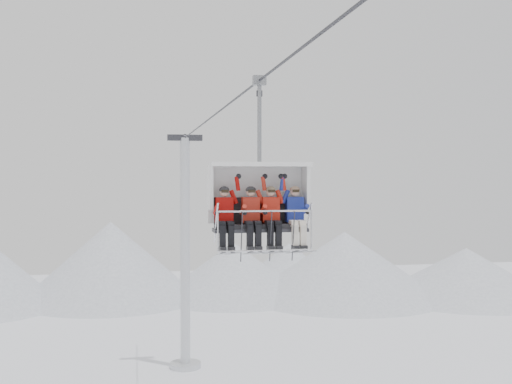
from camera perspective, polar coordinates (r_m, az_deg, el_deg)
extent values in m
cone|color=silver|center=(59.48, -12.78, -5.95)|extent=(16.00, 16.00, 7.00)
cone|color=silver|center=(59.25, -2.04, -6.92)|extent=(14.00, 14.00, 5.00)
cone|color=silver|center=(59.59, 7.86, -6.40)|extent=(18.00, 18.00, 6.00)
cone|color=silver|center=(62.28, 18.17, -6.81)|extent=(16.00, 16.00, 4.50)
cone|color=silver|center=(63.35, 2.95, -6.61)|extent=(12.00, 12.00, 4.50)
cylinder|color=silver|center=(37.32, -6.32, -5.43)|extent=(0.56, 0.56, 13.30)
cylinder|color=silver|center=(38.64, -6.29, -15.04)|extent=(1.80, 1.80, 0.30)
cube|color=#323237|center=(37.12, -6.35, 4.82)|extent=(2.00, 0.35, 0.35)
cylinder|color=#323237|center=(15.37, 0.00, 9.66)|extent=(0.06, 50.00, 0.06)
cube|color=black|center=(14.75, 0.38, -3.04)|extent=(2.07, 0.55, 0.10)
cube|color=black|center=(14.98, 0.19, -1.62)|extent=(2.07, 0.10, 0.60)
cube|color=#323237|center=(14.76, 0.38, -3.38)|extent=(2.17, 0.60, 0.08)
cube|color=white|center=(15.18, 0.03, -0.15)|extent=(2.31, 0.10, 1.38)
cube|color=white|center=(14.78, 0.32, 2.47)|extent=(2.31, 0.90, 0.10)
cylinder|color=silver|center=(14.19, 0.80, -1.72)|extent=(2.11, 0.04, 0.04)
cylinder|color=silver|center=(14.19, 0.86, -5.24)|extent=(2.11, 0.04, 0.04)
cylinder|color=gray|center=(14.85, 0.30, 6.20)|extent=(0.10, 0.10, 1.93)
cube|color=gray|center=(14.97, 0.30, 9.89)|extent=(0.30, 0.18, 0.22)
cube|color=#AC0C08|center=(14.63, -2.86, -1.62)|extent=(0.40, 0.26, 0.58)
sphere|color=tan|center=(14.57, -2.84, 0.00)|extent=(0.22, 0.22, 0.22)
cube|color=black|center=(14.22, -2.99, -3.95)|extent=(0.13, 0.15, 0.47)
cube|color=black|center=(14.25, -2.23, -3.94)|extent=(0.13, 0.15, 0.47)
cube|color=#B0B3BA|center=(14.16, -2.93, -5.51)|extent=(0.09, 1.69, 0.26)
cube|color=#B0B3BA|center=(14.19, -2.17, -5.49)|extent=(0.09, 1.69, 0.26)
cube|color=red|center=(14.72, -0.49, -1.60)|extent=(0.40, 0.26, 0.58)
sphere|color=tan|center=(14.67, -0.46, 0.01)|extent=(0.22, 0.22, 0.22)
cube|color=black|center=(14.32, -0.55, -3.92)|extent=(0.13, 0.15, 0.47)
cube|color=black|center=(14.35, 0.19, -3.90)|extent=(0.13, 0.15, 0.47)
cube|color=#B0B3BA|center=(14.26, -0.48, -5.46)|extent=(0.09, 1.69, 0.26)
cube|color=#B0B3BA|center=(14.29, 0.27, -5.44)|extent=(0.09, 1.69, 0.26)
cube|color=red|center=(14.81, 1.28, -1.58)|extent=(0.40, 0.26, 0.58)
sphere|color=tan|center=(14.76, 1.32, 0.02)|extent=(0.22, 0.22, 0.22)
cube|color=black|center=(14.40, 1.28, -3.88)|extent=(0.13, 0.15, 0.47)
cube|color=black|center=(14.44, 2.01, -3.87)|extent=(0.13, 0.15, 0.47)
cube|color=#B0B3BA|center=(14.35, 1.36, -5.41)|extent=(0.09, 1.69, 0.26)
cube|color=#B0B3BA|center=(14.39, 2.10, -5.40)|extent=(0.09, 1.69, 0.26)
cube|color=navy|center=(14.94, 3.43, -1.56)|extent=(0.40, 0.26, 0.58)
sphere|color=tan|center=(14.89, 3.47, 0.03)|extent=(0.22, 0.22, 0.22)
cube|color=white|center=(14.53, 3.49, -3.84)|extent=(0.13, 0.15, 0.47)
cube|color=white|center=(14.58, 4.21, -3.82)|extent=(0.13, 0.15, 0.47)
cube|color=#B0B3BA|center=(14.48, 3.58, -5.36)|extent=(0.09, 1.69, 0.26)
cube|color=#B0B3BA|center=(14.52, 4.31, -5.33)|extent=(0.09, 1.69, 0.26)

